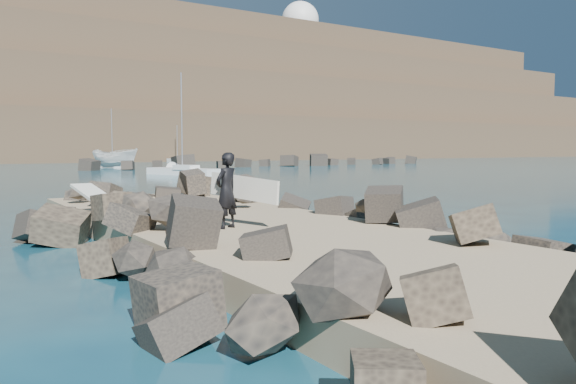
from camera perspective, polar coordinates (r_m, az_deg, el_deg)
name	(u,v)px	position (r m, az deg, el deg)	size (l,w,h in m)	color
ground	(265,252)	(13.46, -2.31, -6.10)	(800.00, 800.00, 0.00)	#0F384C
jetty	(314,252)	(11.76, 2.65, -6.16)	(6.00, 26.00, 0.60)	#8C7759
riprap_left	(172,253)	(10.80, -11.66, -6.11)	(2.60, 22.00, 1.00)	black
riprap_right	(399,229)	(13.94, 11.24, -3.74)	(2.60, 22.00, 1.00)	black
breakwater_secondary	(282,162)	(78.44, -0.59, 3.05)	(52.00, 4.00, 1.20)	black
surfboard_resting	(97,200)	(16.25, -18.83, -0.82)	(0.61, 2.44, 0.08)	white
boat_imported	(115,158)	(75.99, -17.14, 3.32)	(2.48, 6.59, 2.54)	silver
surfer_with_board	(229,190)	(13.15, -6.02, 0.19)	(1.20, 2.11, 1.77)	black
radome	(300,27)	(196.51, 1.25, 16.46)	(12.49, 12.49, 19.78)	silver
sailboat_d	(113,163)	(89.87, -17.38, 2.86)	(1.69, 7.27, 8.73)	silver
sailboat_c	(183,171)	(53.48, -10.64, 2.07)	(4.59, 8.20, 9.66)	silver
sailboat_f	(178,160)	(105.61, -11.15, 3.18)	(2.17, 5.75, 6.94)	silver
headland_buildings	(27,29)	(168.27, -24.95, 14.79)	(137.50, 30.50, 5.00)	white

